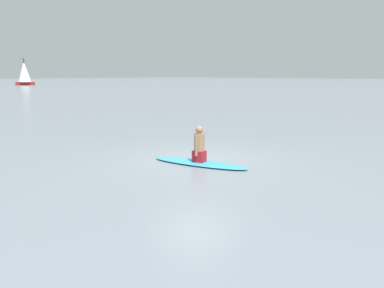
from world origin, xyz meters
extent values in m
plane|color=gray|center=(0.00, 0.00, 0.00)|extent=(400.00, 400.00, 0.00)
ellipsoid|color=#339EC6|center=(0.57, -0.49, 0.04)|extent=(3.14, 1.34, 0.09)
cube|color=#A51E23|center=(0.57, -0.49, 0.25)|extent=(0.40, 0.35, 0.33)
cylinder|color=#9E7051|center=(0.57, -0.49, 0.66)|extent=(0.36, 0.36, 0.54)
sphere|color=#9E7051|center=(0.57, -0.49, 1.03)|extent=(0.22, 0.22, 0.22)
cylinder|color=#9E7051|center=(0.53, -0.31, 0.59)|extent=(0.10, 0.10, 0.60)
cylinder|color=#9E7051|center=(0.61, -0.67, 0.59)|extent=(0.10, 0.10, 0.60)
cube|color=maroon|center=(-81.61, 32.11, 0.37)|extent=(3.14, 4.15, 0.74)
cylinder|color=#4C4238|center=(-81.61, 32.11, 3.46)|extent=(0.33, 0.33, 5.45)
cone|color=white|center=(-81.61, 32.11, 3.14)|extent=(3.92, 3.92, 4.80)
camera|label=1|loc=(7.79, -8.79, 2.63)|focal=35.89mm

